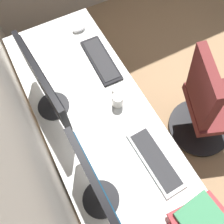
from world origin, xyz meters
TOP-DOWN VIEW (x-y plane):
  - wall_back at (0.00, 1.95)m, footprint 4.40×0.10m
  - desk at (0.10, 1.54)m, footprint 2.02×0.68m
  - drawer_pedestal at (-0.06, 1.56)m, footprint 0.40×0.51m
  - monitor_primary at (-0.24, 1.73)m, footprint 0.55×0.20m
  - monitor_secondary at (0.40, 1.75)m, footprint 0.56×0.20m
  - keyboard_main at (-0.20, 1.36)m, footprint 0.42×0.15m
  - keyboard_spare at (0.59, 1.32)m, footprint 0.42×0.15m
  - mouse_main at (0.92, 1.34)m, footprint 0.06×0.10m
  - book_stack_near at (-0.57, 1.34)m, footprint 0.23×0.32m
  - coffee_mug at (0.23, 1.38)m, footprint 0.11×0.07m
  - office_chair at (0.00, 0.71)m, footprint 0.56×0.61m

SIDE VIEW (x-z plane):
  - drawer_pedestal at x=-0.06m, z-range 0.00..0.69m
  - office_chair at x=0.00m, z-range -0.03..0.94m
  - desk at x=0.10m, z-range 0.30..1.03m
  - keyboard_main at x=-0.20m, z-range 0.73..0.75m
  - keyboard_spare at x=0.59m, z-range 0.73..0.75m
  - mouse_main at x=0.92m, z-range 0.73..0.76m
  - book_stack_near at x=-0.57m, z-range 0.73..0.81m
  - coffee_mug at x=0.23m, z-range 0.73..0.83m
  - monitor_secondary at x=0.40m, z-range 0.76..1.18m
  - monitor_primary at x=-0.24m, z-range 0.76..1.20m
  - wall_back at x=0.00m, z-range 0.00..2.60m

